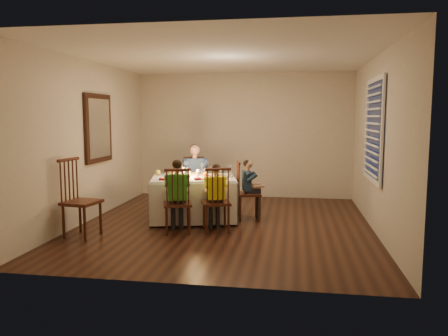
% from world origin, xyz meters
% --- Properties ---
extents(ground, '(5.00, 5.00, 0.00)m').
position_xyz_m(ground, '(0.00, 0.00, 0.00)').
color(ground, black).
rests_on(ground, ground).
extents(wall_left, '(0.02, 5.00, 2.60)m').
position_xyz_m(wall_left, '(-2.25, 0.00, 1.30)').
color(wall_left, beige).
rests_on(wall_left, ground).
extents(wall_right, '(0.02, 5.00, 2.60)m').
position_xyz_m(wall_right, '(2.25, 0.00, 1.30)').
color(wall_right, beige).
rests_on(wall_right, ground).
extents(wall_back, '(4.50, 0.02, 2.60)m').
position_xyz_m(wall_back, '(0.00, 2.50, 1.30)').
color(wall_back, beige).
rests_on(wall_back, ground).
extents(ceiling, '(5.00, 5.00, 0.00)m').
position_xyz_m(ceiling, '(0.00, 0.00, 2.60)').
color(ceiling, white).
rests_on(ceiling, wall_back).
extents(dining_table, '(1.56, 1.28, 0.68)m').
position_xyz_m(dining_table, '(-0.56, 0.22, 0.51)').
color(dining_table, silver).
rests_on(dining_table, ground).
extents(chair_adult, '(0.51, 0.50, 0.97)m').
position_xyz_m(chair_adult, '(-0.69, 0.92, 0.00)').
color(chair_adult, black).
rests_on(chair_adult, ground).
extents(chair_near_left, '(0.50, 0.48, 0.97)m').
position_xyz_m(chair_near_left, '(-0.62, -0.58, 0.00)').
color(chair_near_left, black).
rests_on(chair_near_left, ground).
extents(chair_near_right, '(0.50, 0.49, 0.97)m').
position_xyz_m(chair_near_right, '(-0.07, -0.42, 0.00)').
color(chair_near_right, black).
rests_on(chair_near_right, ground).
extents(chair_end, '(0.46, 0.47, 0.97)m').
position_xyz_m(chair_end, '(0.32, 0.41, 0.00)').
color(chair_end, black).
rests_on(chair_end, ground).
extents(chair_extra, '(0.51, 0.52, 1.12)m').
position_xyz_m(chair_extra, '(-1.90, -0.99, 0.00)').
color(chair_extra, black).
rests_on(chair_extra, ground).
extents(adult, '(0.54, 0.52, 1.20)m').
position_xyz_m(adult, '(-0.69, 0.92, 0.00)').
color(adult, '#32477D').
rests_on(adult, ground).
extents(child_green, '(0.44, 0.42, 1.08)m').
position_xyz_m(child_green, '(-0.62, -0.58, 0.00)').
color(child_green, green).
rests_on(child_green, ground).
extents(child_yellow, '(0.40, 0.38, 1.01)m').
position_xyz_m(child_yellow, '(-0.07, -0.42, 0.00)').
color(child_yellow, '#FFF51B').
rests_on(child_yellow, ground).
extents(child_teal, '(0.35, 0.36, 0.99)m').
position_xyz_m(child_teal, '(0.32, 0.41, 0.00)').
color(child_teal, '#1A2E41').
rests_on(child_teal, ground).
extents(setting_adult, '(0.31, 0.31, 0.02)m').
position_xyz_m(setting_adult, '(-0.65, 0.52, 0.72)').
color(setting_adult, silver).
rests_on(setting_adult, dining_table).
extents(setting_green, '(0.31, 0.31, 0.02)m').
position_xyz_m(setting_green, '(-0.79, -0.13, 0.72)').
color(setting_green, silver).
rests_on(setting_green, dining_table).
extents(setting_yellow, '(0.31, 0.31, 0.02)m').
position_xyz_m(setting_yellow, '(-0.26, 0.01, 0.72)').
color(setting_yellow, silver).
rests_on(setting_yellow, dining_table).
extents(setting_teal, '(0.31, 0.31, 0.02)m').
position_xyz_m(setting_teal, '(-0.13, 0.31, 0.72)').
color(setting_teal, silver).
rests_on(setting_teal, dining_table).
extents(candle_left, '(0.06, 0.06, 0.10)m').
position_xyz_m(candle_left, '(-0.63, 0.20, 0.76)').
color(candle_left, beige).
rests_on(candle_left, dining_table).
extents(candle_right, '(0.06, 0.06, 0.10)m').
position_xyz_m(candle_right, '(-0.49, 0.24, 0.76)').
color(candle_right, beige).
rests_on(candle_right, dining_table).
extents(squash, '(0.09, 0.09, 0.09)m').
position_xyz_m(squash, '(-1.20, 0.36, 0.76)').
color(squash, yellow).
rests_on(squash, dining_table).
extents(orange_fruit, '(0.08, 0.08, 0.08)m').
position_xyz_m(orange_fruit, '(-0.38, 0.31, 0.75)').
color(orange_fruit, orange).
rests_on(orange_fruit, dining_table).
extents(serving_bowl, '(0.33, 0.33, 0.06)m').
position_xyz_m(serving_bowl, '(-0.94, 0.36, 0.74)').
color(serving_bowl, silver).
rests_on(serving_bowl, dining_table).
extents(wall_mirror, '(0.06, 0.95, 1.15)m').
position_xyz_m(wall_mirror, '(-2.22, 0.30, 1.50)').
color(wall_mirror, black).
rests_on(wall_mirror, wall_left).
extents(window_blinds, '(0.07, 1.34, 1.54)m').
position_xyz_m(window_blinds, '(2.21, 0.10, 1.50)').
color(window_blinds, '#0D1736').
rests_on(window_blinds, wall_right).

